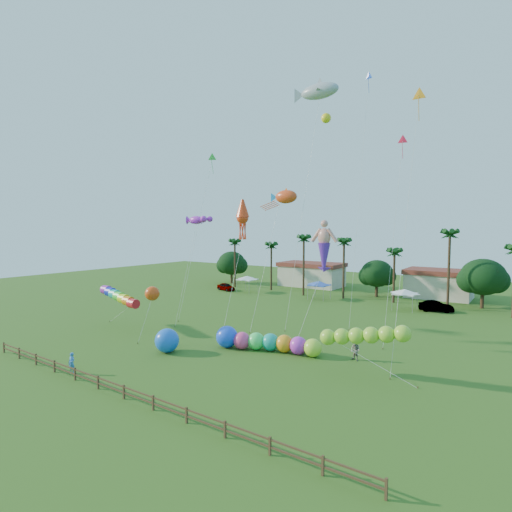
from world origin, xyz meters
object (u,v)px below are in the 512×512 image
Objects in this scene: car_b at (436,306)px; caterpillar_inflatable at (264,342)px; spectator_b at (355,350)px; spectator_a at (72,363)px; blue_ball at (167,341)px; car_a at (226,287)px.

caterpillar_inflatable is at bearing 144.81° from car_b.
spectator_a is at bearing -117.67° from spectator_b.
spectator_a is 24.03m from spectator_b.
spectator_a is 8.55m from blue_ball.
car_b is at bearing 63.42° from blue_ball.
blue_ball is (-7.29, -5.62, 0.24)m from caterpillar_inflatable.
blue_ball reaches higher than spectator_b.
spectator_b is (34.86, -24.66, 0.22)m from car_a.
caterpillar_inflatable is at bearing 45.30° from spectator_a.
blue_ball is (2.19, 8.26, 0.28)m from spectator_a.
spectator_b reaches higher than spectator_a.
blue_ball is at bearing -158.26° from caterpillar_inflatable.
caterpillar_inflatable is (-8.29, -2.30, -0.03)m from spectator_b.
car_b is 38.66m from blue_ball.
car_a is at bearing 118.67° from caterpillar_inflatable.
blue_ball is at bearing 137.31° from car_b.
spectator_a is 0.16× the size of caterpillar_inflatable.
blue_ball is (-17.30, -34.57, 0.38)m from car_b.
car_a is 37.87m from blue_ball.
car_b is 2.02× the size of blue_ball.
car_b is at bearing 55.01° from caterpillar_inflatable.
blue_ball reaches higher than car_a.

